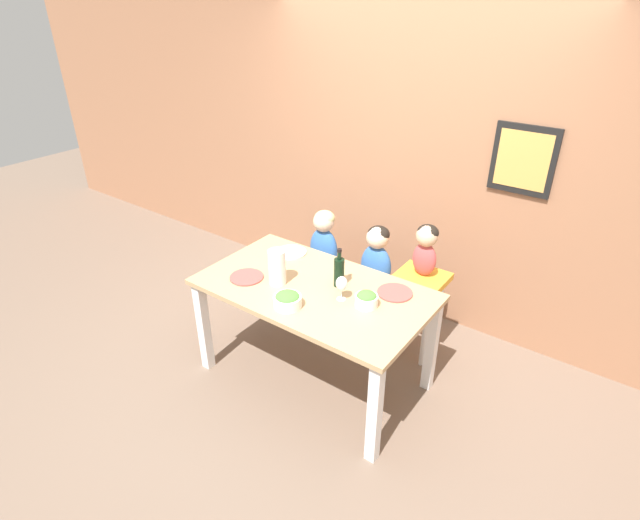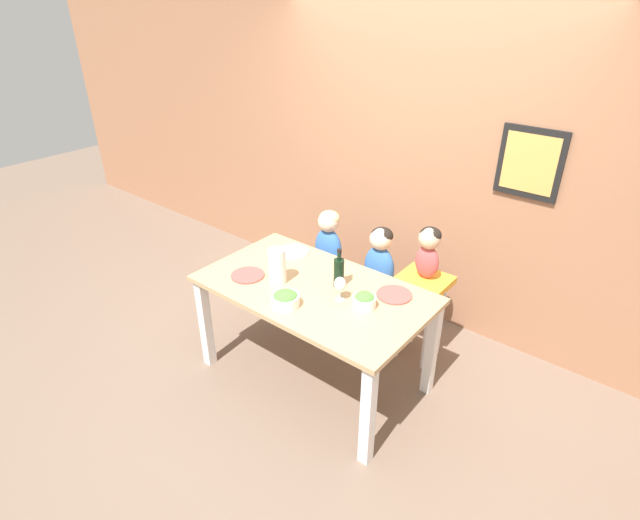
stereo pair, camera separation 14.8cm
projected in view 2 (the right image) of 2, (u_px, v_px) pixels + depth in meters
name	position (u px, v px, depth m)	size (l,w,h in m)	color
ground_plane	(314.00, 375.00, 3.74)	(14.00, 14.00, 0.00)	#705B4C
wall_back	(416.00, 160.00, 3.97)	(10.00, 0.09, 2.70)	#9E6B4C
dining_table	(314.00, 300.00, 3.42)	(1.57, 0.90, 0.78)	tan
chair_far_left	(328.00, 276.00, 4.27)	(0.43, 0.37, 0.46)	silver
chair_far_center	(377.00, 296.00, 3.99)	(0.43, 0.37, 0.46)	silver
chair_right_highchair	(423.00, 296.00, 3.70)	(0.36, 0.31, 0.71)	silver
person_child_left	(329.00, 238.00, 4.09)	(0.26, 0.18, 0.52)	#3366B2
person_child_center	(380.00, 256.00, 3.82)	(0.26, 0.18, 0.52)	#3366B2
person_baby_right	(429.00, 248.00, 3.51)	(0.18, 0.16, 0.40)	#C64C4C
wine_bottle	(339.00, 272.00, 3.33)	(0.07, 0.07, 0.28)	black
paper_towel_roll	(277.00, 266.00, 3.37)	(0.12, 0.12, 0.25)	white
wine_glass_near	(340.00, 284.00, 3.17)	(0.08, 0.08, 0.17)	white
salad_bowl_large	(286.00, 299.00, 3.15)	(0.18, 0.18, 0.10)	white
salad_bowl_small	(364.00, 300.00, 3.14)	(0.15, 0.15, 0.10)	white
dinner_plate_front_left	(248.00, 275.00, 3.49)	(0.23, 0.23, 0.01)	#D14C47
dinner_plate_back_left	(294.00, 252.00, 3.80)	(0.23, 0.23, 0.01)	silver
dinner_plate_back_right	(394.00, 295.00, 3.27)	(0.23, 0.23, 0.01)	#D14C47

